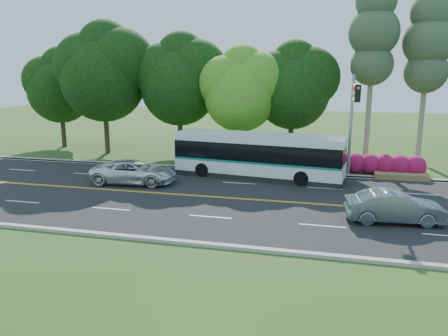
% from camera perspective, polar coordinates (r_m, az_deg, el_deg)
% --- Properties ---
extents(ground, '(120.00, 120.00, 0.00)m').
position_cam_1_polar(ground, '(25.25, 1.45, -4.02)').
color(ground, '#2A4D19').
rests_on(ground, ground).
extents(road, '(60.00, 14.00, 0.02)m').
position_cam_1_polar(road, '(25.25, 1.45, -4.00)').
color(road, black).
rests_on(road, ground).
extents(curb_north, '(60.00, 0.30, 0.15)m').
position_cam_1_polar(curb_north, '(32.03, 4.18, -0.35)').
color(curb_north, '#A7A097').
rests_on(curb_north, ground).
extents(curb_south, '(60.00, 0.30, 0.15)m').
position_cam_1_polar(curb_south, '(18.69, -3.30, -9.85)').
color(curb_south, '#A7A097').
rests_on(curb_south, ground).
extents(grass_verge, '(60.00, 4.00, 0.10)m').
position_cam_1_polar(grass_verge, '(33.82, 4.70, 0.29)').
color(grass_verge, '#2A4D19').
rests_on(grass_verge, ground).
extents(lane_markings, '(57.60, 13.82, 0.00)m').
position_cam_1_polar(lane_markings, '(25.26, 1.24, -3.96)').
color(lane_markings, gold).
rests_on(lane_markings, road).
extents(tree_row, '(44.70, 9.10, 13.84)m').
position_cam_1_polar(tree_row, '(37.24, -2.34, 11.79)').
color(tree_row, black).
rests_on(tree_row, ground).
extents(bougainvillea_hedge, '(9.50, 2.25, 1.50)m').
position_cam_1_polar(bougainvillea_hedge, '(32.53, 17.07, 0.48)').
color(bougainvillea_hedge, maroon).
rests_on(bougainvillea_hedge, ground).
extents(traffic_signal, '(0.42, 6.10, 7.00)m').
position_cam_1_polar(traffic_signal, '(29.21, 16.49, 7.07)').
color(traffic_signal, '#94989C').
rests_on(traffic_signal, ground).
extents(transit_bus, '(11.76, 3.96, 3.02)m').
position_cam_1_polar(transit_bus, '(29.94, 4.45, 1.56)').
color(transit_bus, white).
rests_on(transit_bus, road).
extents(sedan, '(4.76, 2.10, 1.52)m').
position_cam_1_polar(sedan, '(22.67, 21.41, -4.78)').
color(sedan, slate).
rests_on(sedan, road).
extents(suv, '(5.68, 3.02, 1.52)m').
position_cam_1_polar(suv, '(29.05, -11.69, -0.49)').
color(suv, white).
rests_on(suv, road).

